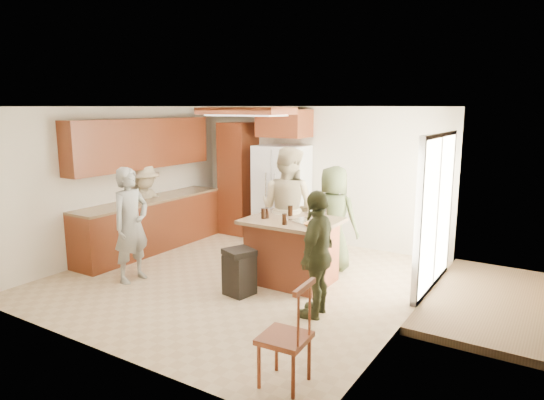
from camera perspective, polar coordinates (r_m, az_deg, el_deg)
The scene contains 12 objects.
person_front_left at distance 7.25m, azimuth -16.25°, elevation -2.81°, with size 0.61×0.44×1.66m, color gray.
person_behind_left at distance 7.46m, azimuth 1.83°, elevation -1.03°, with size 0.93×0.57×1.91m, color tan.
person_behind_right at distance 7.55m, azimuth 7.22°, elevation -2.10°, with size 0.79×0.51×1.62m, color #394226.
person_side_right at distance 5.83m, azimuth 5.35°, elevation -6.33°, with size 0.91×0.46×1.55m, color #333720.
person_counter at distance 8.77m, azimuth -14.68°, elevation -0.83°, with size 0.99×0.46×1.53m, color tan.
left_cabinetry at distance 8.74m, azimuth -14.37°, elevation 0.40°, with size 0.64×3.00×2.30m.
back_wall_units at distance 9.44m, azimuth -2.68°, elevation 4.10°, with size 1.80×0.60×2.45m.
refrigerator at distance 9.02m, azimuth 1.14°, elevation 0.71°, with size 0.90×0.76×1.80m.
kitchen_island at distance 7.00m, azimuth 2.35°, elevation -5.90°, with size 1.28×1.03×0.93m.
island_items at distance 6.70m, azimuth 3.20°, elevation -2.26°, with size 0.97×0.68×0.15m.
trash_bin at distance 6.59m, azimuth -3.86°, elevation -8.40°, with size 0.47×0.47×0.63m.
spindle_chair at distance 4.52m, azimuth 1.73°, elevation -15.95°, with size 0.45×0.45×0.99m.
Camera 1 is at (4.01, -5.50, 2.50)m, focal length 32.00 mm.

